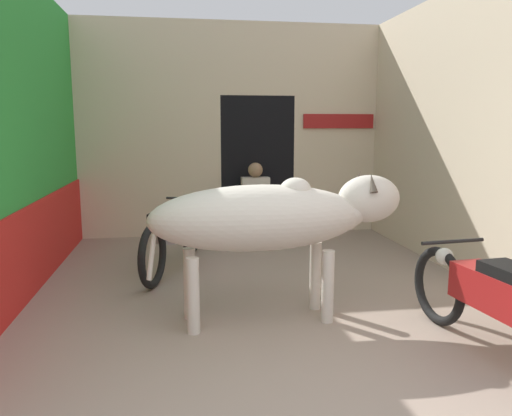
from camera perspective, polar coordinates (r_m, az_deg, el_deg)
The scene contains 8 objects.
wall_left_shopfront at distance 5.47m, azimuth -26.19°, elevation 7.12°, with size 0.25×5.29×3.32m.
wall_back_with_doorway at distance 8.22m, azimuth -1.81°, elevation 7.31°, with size 4.74×0.93×3.32m.
wall_right_with_door at distance 6.15m, azimuth 23.80°, elevation 7.75°, with size 0.22×5.29×3.32m.
cow at distance 4.38m, azimuth 2.06°, elevation -1.09°, with size 2.31×0.72×1.33m.
motorcycle_near at distance 4.13m, azimuth 25.92°, elevation -9.51°, with size 0.58×2.11×0.79m.
motorcycle_far at distance 6.12m, azimuth -9.33°, elevation -2.68°, with size 0.83×2.07×0.81m.
shopkeeper_seated at distance 7.64m, azimuth -0.02°, elevation 1.03°, with size 0.43×0.34×1.18m.
plastic_stool at distance 7.82m, azimuth 3.18°, elevation -1.68°, with size 0.32×0.32×0.44m.
Camera 1 is at (-0.84, -2.60, 1.72)m, focal length 35.00 mm.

